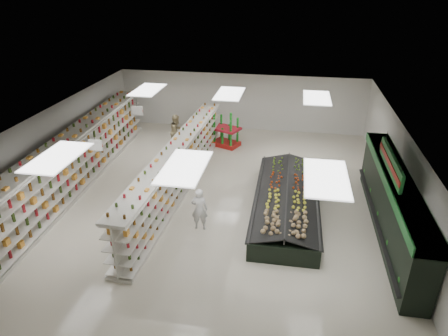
% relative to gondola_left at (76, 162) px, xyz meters
% --- Properties ---
extents(floor, '(16.00, 16.00, 0.00)m').
position_rel_gondola_left_xyz_m(floor, '(5.83, 0.17, -1.08)').
color(floor, beige).
rests_on(floor, ground).
extents(ceiling, '(14.00, 16.00, 0.02)m').
position_rel_gondola_left_xyz_m(ceiling, '(5.83, 0.17, 2.12)').
color(ceiling, white).
rests_on(ceiling, wall_back).
extents(wall_back, '(14.00, 0.02, 3.20)m').
position_rel_gondola_left_xyz_m(wall_back, '(5.83, 8.17, 0.52)').
color(wall_back, silver).
rests_on(wall_back, floor).
extents(wall_front, '(14.00, 0.02, 3.20)m').
position_rel_gondola_left_xyz_m(wall_front, '(5.83, -7.83, 0.52)').
color(wall_front, silver).
rests_on(wall_front, floor).
extents(wall_left, '(0.02, 16.00, 3.20)m').
position_rel_gondola_left_xyz_m(wall_left, '(-1.17, 0.17, 0.52)').
color(wall_left, silver).
rests_on(wall_left, floor).
extents(wall_right, '(0.02, 16.00, 3.20)m').
position_rel_gondola_left_xyz_m(wall_right, '(12.83, 0.17, 0.52)').
color(wall_right, silver).
rests_on(wall_right, floor).
extents(produce_wall_case, '(0.93, 8.00, 2.20)m').
position_rel_gondola_left_xyz_m(produce_wall_case, '(12.36, -1.33, 0.16)').
color(produce_wall_case, black).
rests_on(produce_wall_case, floor).
extents(aisle_sign_near, '(0.52, 0.06, 0.75)m').
position_rel_gondola_left_xyz_m(aisle_sign_near, '(2.03, -1.83, 1.68)').
color(aisle_sign_near, white).
rests_on(aisle_sign_near, ceiling).
extents(aisle_sign_far, '(0.52, 0.06, 0.75)m').
position_rel_gondola_left_xyz_m(aisle_sign_far, '(2.03, 2.17, 1.68)').
color(aisle_sign_far, white).
rests_on(aisle_sign_far, ceiling).
extents(hortifruti_banner, '(0.12, 3.20, 0.95)m').
position_rel_gondola_left_xyz_m(hortifruti_banner, '(12.07, -1.33, 1.57)').
color(hortifruti_banner, '#1C692A').
rests_on(hortifruti_banner, ceiling).
extents(gondola_left, '(1.51, 13.55, 2.34)m').
position_rel_gondola_left_xyz_m(gondola_left, '(0.00, 0.00, 0.00)').
color(gondola_left, beige).
rests_on(gondola_left, floor).
extents(gondola_center, '(1.29, 11.71, 2.03)m').
position_rel_gondola_left_xyz_m(gondola_center, '(4.33, 0.38, -0.15)').
color(gondola_center, beige).
rests_on(gondola_center, floor).
extents(produce_island, '(2.45, 6.65, 0.99)m').
position_rel_gondola_left_xyz_m(produce_island, '(8.81, -0.51, -0.63)').
color(produce_island, black).
rests_on(produce_island, floor).
extents(soda_endcap, '(1.67, 1.43, 1.80)m').
position_rel_gondola_left_xyz_m(soda_endcap, '(5.45, 5.42, -0.20)').
color(soda_endcap, '#A91813').
rests_on(soda_endcap, floor).
extents(shopper_main, '(0.60, 0.41, 1.59)m').
position_rel_gondola_left_xyz_m(shopper_main, '(5.84, -2.28, -0.28)').
color(shopper_main, white).
rests_on(shopper_main, floor).
extents(shopper_background, '(0.71, 0.96, 1.79)m').
position_rel_gondola_left_xyz_m(shopper_background, '(3.01, 4.73, -0.18)').
color(shopper_background, tan).
rests_on(shopper_background, floor).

